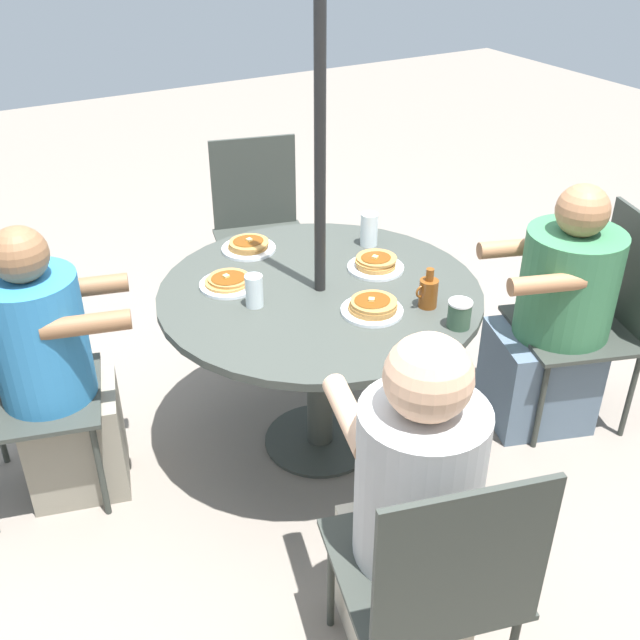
{
  "coord_description": "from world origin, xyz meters",
  "views": [
    {
      "loc": [
        1.21,
        2.14,
        2.08
      ],
      "look_at": [
        0.0,
        0.0,
        0.6
      ],
      "focal_mm": 42.0,
      "sensor_mm": 36.0,
      "label": 1
    }
  ],
  "objects_px": {
    "drinking_glass_a": "(254,291)",
    "coffee_cup": "(459,314)",
    "patio_table": "(320,314)",
    "syrup_bottle": "(428,292)",
    "diner_east": "(411,520)",
    "diner_south": "(554,322)",
    "pancake_plate_d": "(248,246)",
    "drinking_glass_b": "(369,229)",
    "patio_chair_east": "(437,573)",
    "patio_chair_south": "(598,310)",
    "pancake_plate_b": "(373,307)",
    "patio_chair_west": "(260,221)",
    "patio_chair_north": "(1,383)",
    "pancake_plate_a": "(376,264)",
    "pancake_plate_c": "(228,282)",
    "diner_north": "(55,379)"
  },
  "relations": [
    {
      "from": "patio_chair_north",
      "to": "patio_table",
      "type": "bearing_deg",
      "value": 90.0
    },
    {
      "from": "patio_table",
      "to": "diner_north",
      "type": "xyz_separation_m",
      "value": [
        0.96,
        -0.25,
        -0.12
      ]
    },
    {
      "from": "patio_chair_north",
      "to": "coffee_cup",
      "type": "relative_size",
      "value": 9.36
    },
    {
      "from": "pancake_plate_a",
      "to": "syrup_bottle",
      "type": "xyz_separation_m",
      "value": [
        -0.0,
        0.34,
        0.04
      ]
    },
    {
      "from": "pancake_plate_a",
      "to": "drinking_glass_b",
      "type": "distance_m",
      "value": 0.23
    },
    {
      "from": "pancake_plate_d",
      "to": "syrup_bottle",
      "type": "bearing_deg",
      "value": 116.39
    },
    {
      "from": "coffee_cup",
      "to": "diner_east",
      "type": "bearing_deg",
      "value": 42.95
    },
    {
      "from": "diner_east",
      "to": "diner_south",
      "type": "distance_m",
      "value": 1.35
    },
    {
      "from": "patio_chair_south",
      "to": "patio_chair_east",
      "type": "bearing_deg",
      "value": 137.12
    },
    {
      "from": "pancake_plate_d",
      "to": "drinking_glass_b",
      "type": "bearing_deg",
      "value": 156.64
    },
    {
      "from": "patio_chair_west",
      "to": "drinking_glass_b",
      "type": "relative_size",
      "value": 6.64
    },
    {
      "from": "drinking_glass_b",
      "to": "pancake_plate_c",
      "type": "bearing_deg",
      "value": 3.94
    },
    {
      "from": "patio_chair_west",
      "to": "pancake_plate_c",
      "type": "bearing_deg",
      "value": 72.9
    },
    {
      "from": "patio_chair_south",
      "to": "pancake_plate_b",
      "type": "xyz_separation_m",
      "value": [
        1.04,
        -0.14,
        0.24
      ]
    },
    {
      "from": "pancake_plate_c",
      "to": "drinking_glass_a",
      "type": "bearing_deg",
      "value": 97.16
    },
    {
      "from": "patio_chair_south",
      "to": "drinking_glass_b",
      "type": "xyz_separation_m",
      "value": [
        0.75,
        -0.61,
        0.29
      ]
    },
    {
      "from": "pancake_plate_c",
      "to": "coffee_cup",
      "type": "bearing_deg",
      "value": 130.9
    },
    {
      "from": "pancake_plate_c",
      "to": "drinking_glass_b",
      "type": "distance_m",
      "value": 0.66
    },
    {
      "from": "patio_chair_east",
      "to": "patio_chair_south",
      "type": "bearing_deg",
      "value": 42.88
    },
    {
      "from": "pancake_plate_d",
      "to": "patio_chair_west",
      "type": "bearing_deg",
      "value": -118.2
    },
    {
      "from": "patio_table",
      "to": "pancake_plate_a",
      "type": "distance_m",
      "value": 0.3
    },
    {
      "from": "patio_chair_east",
      "to": "diner_east",
      "type": "xyz_separation_m",
      "value": [
        -0.05,
        -0.18,
        0.01
      ]
    },
    {
      "from": "drinking_glass_a",
      "to": "coffee_cup",
      "type": "bearing_deg",
      "value": 139.03
    },
    {
      "from": "pancake_plate_a",
      "to": "pancake_plate_b",
      "type": "distance_m",
      "value": 0.34
    },
    {
      "from": "patio_chair_north",
      "to": "patio_chair_west",
      "type": "height_order",
      "value": "same"
    },
    {
      "from": "pancake_plate_d",
      "to": "coffee_cup",
      "type": "height_order",
      "value": "coffee_cup"
    },
    {
      "from": "patio_chair_south",
      "to": "pancake_plate_c",
      "type": "xyz_separation_m",
      "value": [
        1.4,
        -0.57,
        0.24
      ]
    },
    {
      "from": "pancake_plate_d",
      "to": "pancake_plate_a",
      "type": "bearing_deg",
      "value": 132.28
    },
    {
      "from": "patio_chair_east",
      "to": "patio_chair_south",
      "type": "distance_m",
      "value": 1.6
    },
    {
      "from": "drinking_glass_a",
      "to": "pancake_plate_a",
      "type": "bearing_deg",
      "value": -177.09
    },
    {
      "from": "diner_north",
      "to": "drinking_glass_a",
      "type": "height_order",
      "value": "diner_north"
    },
    {
      "from": "patio_table",
      "to": "drinking_glass_a",
      "type": "xyz_separation_m",
      "value": [
        0.27,
        -0.01,
        0.17
      ]
    },
    {
      "from": "diner_east",
      "to": "syrup_bottle",
      "type": "relative_size",
      "value": 7.63
    },
    {
      "from": "patio_chair_east",
      "to": "pancake_plate_c",
      "type": "xyz_separation_m",
      "value": [
        -0.01,
        -1.33,
        0.24
      ]
    },
    {
      "from": "diner_south",
      "to": "patio_chair_west",
      "type": "distance_m",
      "value": 1.6
    },
    {
      "from": "diner_east",
      "to": "patio_chair_east",
      "type": "bearing_deg",
      "value": -90.0
    },
    {
      "from": "patio_table",
      "to": "syrup_bottle",
      "type": "xyz_separation_m",
      "value": [
        -0.27,
        0.3,
        0.17
      ]
    },
    {
      "from": "diner_north",
      "to": "diner_south",
      "type": "bearing_deg",
      "value": 88.07
    },
    {
      "from": "patio_table",
      "to": "drinking_glass_a",
      "type": "relative_size",
      "value": 10.17
    },
    {
      "from": "patio_chair_south",
      "to": "pancake_plate_c",
      "type": "distance_m",
      "value": 1.53
    },
    {
      "from": "patio_chair_north",
      "to": "patio_chair_east",
      "type": "bearing_deg",
      "value": 45.19
    },
    {
      "from": "patio_chair_east",
      "to": "patio_chair_west",
      "type": "distance_m",
      "value": 2.35
    },
    {
      "from": "diner_south",
      "to": "pancake_plate_d",
      "type": "relative_size",
      "value": 4.84
    },
    {
      "from": "patio_chair_south",
      "to": "drinking_glass_a",
      "type": "xyz_separation_m",
      "value": [
        1.38,
        -0.38,
        0.28
      ]
    },
    {
      "from": "patio_chair_north",
      "to": "diner_east",
      "type": "xyz_separation_m",
      "value": [
        -0.89,
        1.26,
        0.01
      ]
    },
    {
      "from": "diner_east",
      "to": "patio_chair_south",
      "type": "bearing_deg",
      "value": 37.66
    },
    {
      "from": "patio_chair_east",
      "to": "diner_east",
      "type": "distance_m",
      "value": 0.18
    },
    {
      "from": "pancake_plate_a",
      "to": "drinking_glass_a",
      "type": "xyz_separation_m",
      "value": [
        0.54,
        0.03,
        0.04
      ]
    },
    {
      "from": "patio_chair_north",
      "to": "diner_east",
      "type": "bearing_deg",
      "value": 50.01
    },
    {
      "from": "patio_table",
      "to": "patio_chair_south",
      "type": "xyz_separation_m",
      "value": [
        -1.11,
        0.38,
        -0.11
      ]
    }
  ]
}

